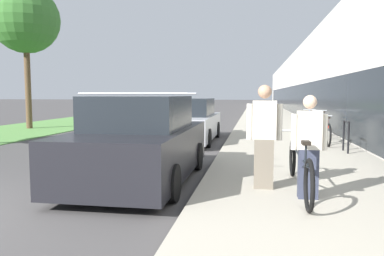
{
  "coord_description": "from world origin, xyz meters",
  "views": [
    {
      "loc": [
        4.37,
        -4.33,
        1.67
      ],
      "look_at": [
        1.38,
        13.42,
        0.04
      ],
      "focal_mm": 35.0,
      "sensor_mm": 36.0,
      "label": 1
    }
  ],
  "objects_px": {
    "cruiser_bike_farthest": "(311,122)",
    "street_tree_far": "(25,20)",
    "vintage_roadster_curbside": "(191,122)",
    "cruiser_bike_middle": "(321,126)",
    "tandem_bicycle": "(299,167)",
    "cruiser_bike_nearest": "(325,133)",
    "bike_rack_hoop": "(346,133)",
    "parked_sedan_curbside": "(140,143)",
    "person_rider": "(309,147)",
    "person_bystander": "(264,137)"
  },
  "relations": [
    {
      "from": "cruiser_bike_farthest",
      "to": "street_tree_far",
      "type": "distance_m",
      "value": 13.91
    },
    {
      "from": "cruiser_bike_farthest",
      "to": "vintage_roadster_curbside",
      "type": "relative_size",
      "value": 0.39
    },
    {
      "from": "cruiser_bike_middle",
      "to": "street_tree_far",
      "type": "relative_size",
      "value": 0.26
    },
    {
      "from": "tandem_bicycle",
      "to": "cruiser_bike_middle",
      "type": "bearing_deg",
      "value": 78.32
    },
    {
      "from": "tandem_bicycle",
      "to": "cruiser_bike_farthest",
      "type": "distance_m",
      "value": 10.44
    },
    {
      "from": "cruiser_bike_nearest",
      "to": "cruiser_bike_farthest",
      "type": "distance_m",
      "value": 4.47
    },
    {
      "from": "tandem_bicycle",
      "to": "bike_rack_hoop",
      "type": "bearing_deg",
      "value": 68.91
    },
    {
      "from": "cruiser_bike_nearest",
      "to": "tandem_bicycle",
      "type": "bearing_deg",
      "value": -103.75
    },
    {
      "from": "cruiser_bike_nearest",
      "to": "parked_sedan_curbside",
      "type": "xyz_separation_m",
      "value": [
        -4.29,
        -5.09,
        0.24
      ]
    },
    {
      "from": "cruiser_bike_nearest",
      "to": "cruiser_bike_farthest",
      "type": "height_order",
      "value": "cruiser_bike_farthest"
    },
    {
      "from": "vintage_roadster_curbside",
      "to": "person_rider",
      "type": "bearing_deg",
      "value": -67.44
    },
    {
      "from": "cruiser_bike_farthest",
      "to": "street_tree_far",
      "type": "bearing_deg",
      "value": 179.59
    },
    {
      "from": "vintage_roadster_curbside",
      "to": "person_bystander",
      "type": "bearing_deg",
      "value": -70.57
    },
    {
      "from": "tandem_bicycle",
      "to": "parked_sedan_curbside",
      "type": "bearing_deg",
      "value": 165.14
    },
    {
      "from": "tandem_bicycle",
      "to": "cruiser_bike_farthest",
      "type": "relative_size",
      "value": 1.61
    },
    {
      "from": "cruiser_bike_farthest",
      "to": "street_tree_far",
      "type": "height_order",
      "value": "street_tree_far"
    },
    {
      "from": "cruiser_bike_nearest",
      "to": "parked_sedan_curbside",
      "type": "bearing_deg",
      "value": -130.15
    },
    {
      "from": "vintage_roadster_curbside",
      "to": "street_tree_far",
      "type": "relative_size",
      "value": 0.69
    },
    {
      "from": "tandem_bicycle",
      "to": "person_bystander",
      "type": "distance_m",
      "value": 0.74
    },
    {
      "from": "person_rider",
      "to": "cruiser_bike_farthest",
      "type": "relative_size",
      "value": 0.85
    },
    {
      "from": "tandem_bicycle",
      "to": "person_bystander",
      "type": "xyz_separation_m",
      "value": [
        -0.56,
        0.13,
        0.47
      ]
    },
    {
      "from": "bike_rack_hoop",
      "to": "cruiser_bike_nearest",
      "type": "xyz_separation_m",
      "value": [
        -0.27,
        1.43,
        -0.14
      ]
    },
    {
      "from": "cruiser_bike_middle",
      "to": "vintage_roadster_curbside",
      "type": "relative_size",
      "value": 0.38
    },
    {
      "from": "person_bystander",
      "to": "cruiser_bike_nearest",
      "type": "distance_m",
      "value": 6.07
    },
    {
      "from": "person_rider",
      "to": "cruiser_bike_nearest",
      "type": "xyz_separation_m",
      "value": [
        1.35,
        6.23,
        -0.4
      ]
    },
    {
      "from": "cruiser_bike_nearest",
      "to": "cruiser_bike_middle",
      "type": "bearing_deg",
      "value": 83.8
    },
    {
      "from": "tandem_bicycle",
      "to": "cruiser_bike_farthest",
      "type": "bearing_deg",
      "value": 81.02
    },
    {
      "from": "cruiser_bike_middle",
      "to": "person_rider",
      "type": "bearing_deg",
      "value": -100.64
    },
    {
      "from": "vintage_roadster_curbside",
      "to": "cruiser_bike_middle",
      "type": "bearing_deg",
      "value": 14.37
    },
    {
      "from": "cruiser_bike_middle",
      "to": "parked_sedan_curbside",
      "type": "relative_size",
      "value": 0.42
    },
    {
      "from": "tandem_bicycle",
      "to": "person_rider",
      "type": "distance_m",
      "value": 0.55
    },
    {
      "from": "person_bystander",
      "to": "cruiser_bike_farthest",
      "type": "xyz_separation_m",
      "value": [
        2.19,
        10.18,
        -0.48
      ]
    },
    {
      "from": "person_rider",
      "to": "cruiser_bike_middle",
      "type": "distance_m",
      "value": 8.64
    },
    {
      "from": "tandem_bicycle",
      "to": "cruiser_bike_nearest",
      "type": "height_order",
      "value": "tandem_bicycle"
    },
    {
      "from": "cruiser_bike_farthest",
      "to": "person_bystander",
      "type": "bearing_deg",
      "value": -102.12
    },
    {
      "from": "tandem_bicycle",
      "to": "parked_sedan_curbside",
      "type": "relative_size",
      "value": 0.69
    },
    {
      "from": "cruiser_bike_nearest",
      "to": "cruiser_bike_middle",
      "type": "xyz_separation_m",
      "value": [
        0.24,
        2.26,
        0.03
      ]
    },
    {
      "from": "person_bystander",
      "to": "street_tree_far",
      "type": "distance_m",
      "value": 15.56
    },
    {
      "from": "bike_rack_hoop",
      "to": "vintage_roadster_curbside",
      "type": "distance_m",
      "value": 5.28
    },
    {
      "from": "person_rider",
      "to": "parked_sedan_curbside",
      "type": "bearing_deg",
      "value": 158.8
    },
    {
      "from": "person_rider",
      "to": "cruiser_bike_middle",
      "type": "height_order",
      "value": "person_rider"
    },
    {
      "from": "tandem_bicycle",
      "to": "street_tree_far",
      "type": "height_order",
      "value": "street_tree_far"
    },
    {
      "from": "cruiser_bike_farthest",
      "to": "parked_sedan_curbside",
      "type": "xyz_separation_m",
      "value": [
        -4.49,
        -9.55,
        0.24
      ]
    },
    {
      "from": "tandem_bicycle",
      "to": "street_tree_far",
      "type": "xyz_separation_m",
      "value": [
        -11.47,
        10.4,
        4.66
      ]
    },
    {
      "from": "person_bystander",
      "to": "bike_rack_hoop",
      "type": "relative_size",
      "value": 2.01
    },
    {
      "from": "person_rider",
      "to": "bike_rack_hoop",
      "type": "xyz_separation_m",
      "value": [
        1.62,
        4.79,
        -0.26
      ]
    },
    {
      "from": "bike_rack_hoop",
      "to": "parked_sedan_curbside",
      "type": "relative_size",
      "value": 0.2
    },
    {
      "from": "bike_rack_hoop",
      "to": "cruiser_bike_middle",
      "type": "height_order",
      "value": "cruiser_bike_middle"
    },
    {
      "from": "person_rider",
      "to": "cruiser_bike_farthest",
      "type": "height_order",
      "value": "person_rider"
    },
    {
      "from": "cruiser_bike_middle",
      "to": "bike_rack_hoop",
      "type": "bearing_deg",
      "value": -89.59
    }
  ]
}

